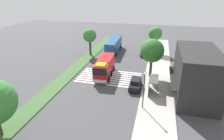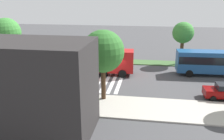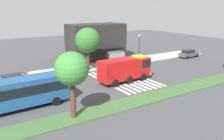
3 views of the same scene
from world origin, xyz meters
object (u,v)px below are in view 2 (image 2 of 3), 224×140
at_px(fire_truck, 102,61).
at_px(street_lamp, 8,64).
at_px(transit_bus, 217,61).
at_px(median_tree_west, 6,32).
at_px(bench_near_shelter, 83,95).
at_px(median_tree_far_west, 183,33).
at_px(bus_stop_shelter, 46,81).
at_px(parked_car_mid, 64,82).
at_px(sidewalk_tree_west, 103,52).

relative_size(fire_truck, street_lamp, 1.57).
distance_m(transit_bus, median_tree_west, 34.93).
bearing_deg(street_lamp, bench_near_shelter, 174.42).
xyz_separation_m(bench_near_shelter, median_tree_far_west, (-11.91, -16.35, 4.49)).
height_order(fire_truck, bench_near_shelter, fire_truck).
bearing_deg(median_tree_west, bench_near_shelter, 138.24).
relative_size(fire_truck, bus_stop_shelter, 2.46).
bearing_deg(bus_stop_shelter, parked_car_mid, -109.37).
distance_m(bench_near_shelter, sidewalk_tree_west, 5.20).
distance_m(bus_stop_shelter, sidewalk_tree_west, 7.05).
bearing_deg(fire_truck, parked_car_mid, 59.22).
bearing_deg(fire_truck, transit_bus, -176.51).
distance_m(bus_stop_shelter, median_tree_far_west, 23.03).
bearing_deg(bench_near_shelter, bus_stop_shelter, -0.02).
distance_m(bench_near_shelter, median_tree_west, 24.86).
height_order(fire_truck, street_lamp, street_lamp).
xyz_separation_m(parked_car_mid, bench_near_shelter, (-3.06, 2.66, -0.30)).
height_order(bus_stop_shelter, street_lamp, street_lamp).
xyz_separation_m(transit_bus, sidewalk_tree_west, (13.99, 10.70, 3.26)).
xyz_separation_m(fire_truck, transit_bus, (-15.86, -1.97, 0.02)).
distance_m(fire_truck, bus_stop_shelter, 10.14).
bearing_deg(transit_bus, bus_stop_shelter, -153.01).
distance_m(parked_car_mid, sidewalk_tree_west, 7.18).
xyz_separation_m(sidewalk_tree_west, median_tree_west, (20.47, -15.88, -0.78)).
bearing_deg(parked_car_mid, street_lamp, 17.07).
distance_m(parked_car_mid, transit_bus, 21.04).
height_order(median_tree_far_west, median_tree_west, median_tree_west).
distance_m(transit_bus, bus_stop_shelter, 23.04).
bearing_deg(street_lamp, transit_bus, -157.59).
height_order(bench_near_shelter, street_lamp, street_lamp).
relative_size(bench_near_shelter, sidewalk_tree_west, 0.22).
distance_m(fire_truck, parked_car_mid, 7.43).
bearing_deg(transit_bus, parked_car_mid, -158.12).
height_order(transit_bus, bus_stop_shelter, transit_bus).
height_order(parked_car_mid, median_tree_west, median_tree_west).
xyz_separation_m(parked_car_mid, median_tree_far_west, (-14.97, -13.68, 4.19)).
relative_size(parked_car_mid, bench_near_shelter, 2.70).
relative_size(street_lamp, median_tree_west, 0.79).
bearing_deg(bench_near_shelter, street_lamp, -5.58).
bearing_deg(fire_truck, street_lamp, 38.80).
height_order(parked_car_mid, street_lamp, street_lamp).
height_order(fire_truck, parked_car_mid, fire_truck).
height_order(fire_truck, sidewalk_tree_west, sidewalk_tree_west).
xyz_separation_m(parked_car_mid, median_tree_west, (15.25, -13.68, 3.63)).
height_order(fire_truck, bus_stop_shelter, fire_truck).
bearing_deg(median_tree_west, street_lamp, 121.47).
bearing_deg(transit_bus, median_tree_far_west, 127.31).
relative_size(fire_truck, sidewalk_tree_west, 1.17).
relative_size(parked_car_mid, median_tree_far_west, 0.64).
relative_size(parked_car_mid, sidewalk_tree_west, 0.58).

